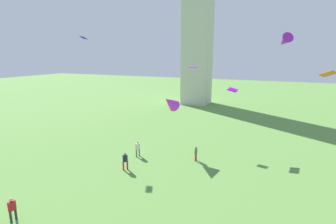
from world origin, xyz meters
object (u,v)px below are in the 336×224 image
Objects in this scene: kite_flying_5 at (170,102)px; kite_flying_1 at (328,74)px; kite_flying_0 at (84,38)px; kite_flying_3 at (193,68)px; person_3 at (138,148)px; monument_obelisk at (199,1)px; person_2 at (12,208)px; person_1 at (196,153)px; kite_flying_2 at (233,90)px; kite_flying_4 at (284,41)px; person_0 at (125,160)px.

kite_flying_1 is at bearing 21.84° from kite_flying_5.
kite_flying_3 is (12.45, 6.55, -3.75)m from kite_flying_0.
monument_obelisk is at bearing 30.23° from person_3.
kite_flying_0 is at bearing 20.61° from person_2.
monument_obelisk reaches higher than person_1.
kite_flying_5 is (-3.73, 1.45, 5.10)m from person_1.
kite_flying_4 is (5.26, 1.43, 5.70)m from kite_flying_2.
person_1 is 15.07m from kite_flying_1.
person_3 is at bearing -120.33° from kite_flying_0.
kite_flying_3 reaches higher than kite_flying_5.
kite_flying_1 is (17.66, 8.31, 8.60)m from person_0.
kite_flying_1 is at bearing -100.08° from kite_flying_0.
kite_flying_2 is 0.64× the size of kite_flying_4.
person_0 is 16.97m from kite_flying_0.
monument_obelisk is 25.25× the size of person_0.
kite_flying_2 is 0.58× the size of kite_flying_5.
person_2 is 1.73× the size of kite_flying_0.
person_0 is at bearing 16.96° from kite_flying_4.
monument_obelisk is 36.52m from kite_flying_5.
kite_flying_4 is at bearing -51.62° from person_1.
person_1 is 9.28m from kite_flying_2.
person_3 is 20.79m from kite_flying_1.
kite_flying_5 reaches higher than person_0.
kite_flying_0 is 14.55m from kite_flying_3.
monument_obelisk reaches higher than kite_flying_5.
monument_obelisk is 26.17× the size of person_2.
kite_flying_4 is at bearing -165.50° from kite_flying_3.
person_0 is 21.33m from kite_flying_1.
kite_flying_4 is (14.22, 9.26, 11.91)m from person_3.
person_1 is 1.35× the size of kite_flying_3.
person_3 reaches higher than person_2.
person_0 is 1.01× the size of person_3.
person_2 is at bearing -100.54° from kite_flying_1.
person_2 is at bearing -170.97° from kite_flying_0.
kite_flying_4 reaches higher than person_3.
person_3 is (1.91, 13.80, 0.02)m from person_2.
person_1 is at bearing 179.46° from person_0.
kite_flying_3 is at bearing 2.85° from person_3.
person_1 is (10.68, -32.99, -22.15)m from monument_obelisk.
person_0 is 3.65m from person_3.
kite_flying_5 is (11.79, 0.42, -7.51)m from kite_flying_0.
kite_flying_3 is 0.43× the size of kite_flying_5.
person_1 is 17.46m from person_2.
person_3 is at bearing 6.55° from kite_flying_4.
person_1 is at bearing -108.39° from kite_flying_0.
kite_flying_0 is at bearing -138.49° from kite_flying_1.
monument_obelisk is 53.16m from person_2.
kite_flying_5 is at bearing 2.20° from kite_flying_4.
monument_obelisk is at bearing -0.28° from person_2.
kite_flying_1 reaches higher than person_1.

